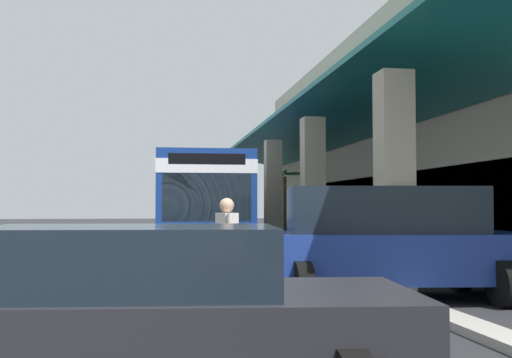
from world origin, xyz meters
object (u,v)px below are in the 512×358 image
parked_sedan_charcoal (144,313)px  potted_palm (284,227)px  transit_bus (196,200)px  parked_suv_blue (386,241)px  pedestrian (227,246)px

parked_sedan_charcoal → potted_palm: 19.50m
transit_bus → parked_sedan_charcoal: bearing=-5.1°
transit_bus → potted_palm: 4.98m
potted_palm → parked_suv_blue: bearing=-4.2°
potted_palm → parked_sedan_charcoal: bearing=-15.2°
pedestrian → potted_palm: 14.86m
parked_sedan_charcoal → transit_bus: bearing=174.9°
parked_sedan_charcoal → parked_suv_blue: 6.57m
transit_bus → parked_suv_blue: (10.53, 2.70, -0.84)m
parked_sedan_charcoal → parked_suv_blue: (-5.13, 4.10, 0.27)m
transit_bus → parked_sedan_charcoal: 15.76m
pedestrian → parked_suv_blue: bearing=102.4°
transit_bus → potted_palm: (-3.16, 3.71, -1.04)m
transit_bus → parked_suv_blue: transit_bus is taller
parked_suv_blue → pedestrian: bearing=-77.6°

